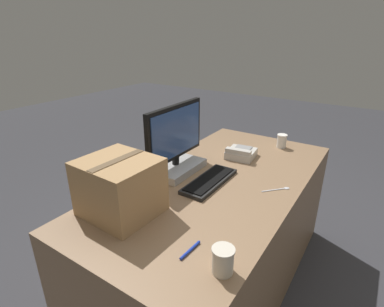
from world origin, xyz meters
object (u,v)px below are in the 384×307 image
object	(u,v)px
paper_cup_left	(223,260)
spoon	(280,189)
desk_phone	(241,153)
monitor	(176,147)
keyboard	(210,181)
pen_marker	(190,250)
paper_cup_right	(282,141)
cardboard_box	(120,187)

from	to	relation	value
paper_cup_left	spoon	world-z (taller)	paper_cup_left
spoon	desk_phone	bearing A→B (deg)	93.81
monitor	desk_phone	size ratio (longest dim) A/B	2.41
keyboard	paper_cup_left	xyz separation A→B (m)	(-0.57, -0.39, 0.04)
paper_cup_left	desk_phone	bearing A→B (deg)	21.31
desk_phone	pen_marker	xyz separation A→B (m)	(-0.99, -0.24, -0.02)
paper_cup_left	paper_cup_right	world-z (taller)	paper_cup_left
desk_phone	cardboard_box	xyz separation A→B (m)	(-0.93, 0.20, 0.11)
paper_cup_left	paper_cup_right	xyz separation A→B (m)	(1.36, 0.22, -0.00)
keyboard	desk_phone	bearing A→B (deg)	1.26
cardboard_box	pen_marker	world-z (taller)	cardboard_box
monitor	paper_cup_right	distance (m)	0.88
monitor	paper_cup_right	world-z (taller)	monitor
paper_cup_right	spoon	size ratio (longest dim) A/B	0.74
paper_cup_right	pen_marker	world-z (taller)	paper_cup_right
monitor	keyboard	xyz separation A→B (m)	(-0.02, -0.26, -0.14)
keyboard	cardboard_box	size ratio (longest dim) A/B	1.20
paper_cup_left	monitor	bearing A→B (deg)	47.28
cardboard_box	pen_marker	bearing A→B (deg)	-97.19
desk_phone	spoon	size ratio (longest dim) A/B	1.54
desk_phone	paper_cup_left	distance (m)	1.09
keyboard	paper_cup_left	size ratio (longest dim) A/B	4.02
monitor	paper_cup_left	world-z (taller)	monitor
paper_cup_left	cardboard_box	xyz separation A→B (m)	(0.08, 0.59, 0.08)
desk_phone	pen_marker	size ratio (longest dim) A/B	1.68
desk_phone	cardboard_box	distance (m)	0.96
paper_cup_right	pen_marker	size ratio (longest dim) A/B	0.80
desk_phone	paper_cup_right	distance (m)	0.38
monitor	paper_cup_right	bearing A→B (deg)	-29.01
monitor	pen_marker	bearing A→B (deg)	-139.51
paper_cup_left	spoon	size ratio (longest dim) A/B	0.76
monitor	spoon	xyz separation A→B (m)	(0.12, -0.62, -0.16)
paper_cup_left	keyboard	bearing A→B (deg)	34.15
desk_phone	paper_cup_right	size ratio (longest dim) A/B	2.09
pen_marker	cardboard_box	bearing A→B (deg)	85.70
monitor	desk_phone	world-z (taller)	monitor
spoon	pen_marker	distance (m)	0.71
monitor	spoon	bearing A→B (deg)	-78.77
monitor	desk_phone	distance (m)	0.50
monitor	paper_cup_left	xyz separation A→B (m)	(-0.60, -0.64, -0.10)
paper_cup_left	cardboard_box	bearing A→B (deg)	82.24
paper_cup_right	cardboard_box	bearing A→B (deg)	163.83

